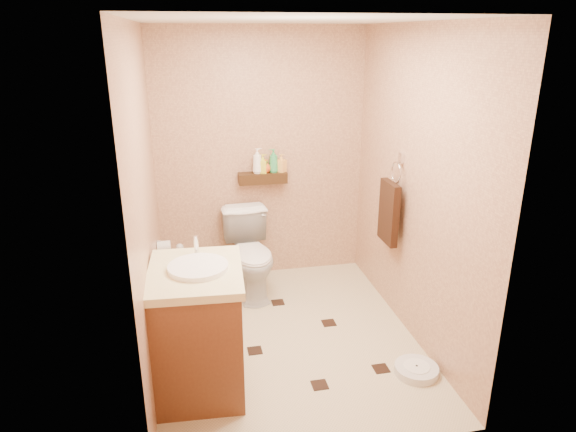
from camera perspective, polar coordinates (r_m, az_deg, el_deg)
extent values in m
plane|color=beige|center=(4.26, -0.09, -13.32)|extent=(2.50, 2.50, 0.00)
cube|color=tan|center=(4.94, -3.01, 6.51)|extent=(2.00, 0.04, 2.40)
cube|color=tan|center=(2.62, 5.41, -5.76)|extent=(2.00, 0.04, 2.40)
cube|color=tan|center=(3.69, -15.50, 1.26)|extent=(0.04, 2.50, 2.40)
cube|color=tan|center=(4.06, 13.90, 3.05)|extent=(0.04, 2.50, 2.40)
cube|color=silver|center=(3.58, -0.11, 20.95)|extent=(2.00, 2.50, 0.02)
cube|color=#35200E|center=(4.90, -2.83, 4.26)|extent=(0.46, 0.14, 0.10)
cube|color=black|center=(4.11, -3.70, -14.70)|extent=(0.11, 0.11, 0.01)
cube|color=black|center=(4.45, 4.55, -11.75)|extent=(0.11, 0.11, 0.01)
cube|color=black|center=(3.78, 3.53, -18.22)|extent=(0.11, 0.11, 0.01)
cube|color=black|center=(4.57, -7.35, -11.00)|extent=(0.11, 0.11, 0.01)
cube|color=black|center=(3.98, 10.28, -16.34)|extent=(0.11, 0.11, 0.01)
cube|color=black|center=(4.74, -1.13, -9.58)|extent=(0.11, 0.11, 0.01)
imported|color=white|center=(4.78, -4.13, -4.29)|extent=(0.48, 0.78, 0.77)
cube|color=brown|center=(3.58, -9.85, -12.73)|extent=(0.60, 0.72, 0.84)
cube|color=beige|center=(3.37, -10.29, -6.30)|extent=(0.64, 0.76, 0.05)
cylinder|color=white|center=(3.35, -9.95, -5.78)|extent=(0.39, 0.39, 0.05)
cylinder|color=silver|center=(3.54, -10.17, -3.14)|extent=(0.03, 0.03, 0.13)
cylinder|color=silver|center=(3.97, 14.07, -16.24)|extent=(0.40, 0.40, 0.06)
cylinder|color=white|center=(3.95, 14.11, -15.87)|extent=(0.19, 0.19, 0.01)
cylinder|color=#165B59|center=(5.10, -11.67, -7.12)|extent=(0.10, 0.10, 0.11)
cylinder|color=silver|center=(5.02, -11.83, -5.02)|extent=(0.02, 0.02, 0.32)
sphere|color=silver|center=(4.96, -11.95, -3.44)|extent=(0.07, 0.07, 0.07)
cube|color=silver|center=(4.23, 12.49, 6.34)|extent=(0.03, 0.06, 0.08)
torus|color=silver|center=(4.24, 11.94, 4.76)|extent=(0.02, 0.19, 0.19)
cube|color=black|center=(4.32, 11.14, 0.38)|extent=(0.06, 0.30, 0.52)
cylinder|color=silver|center=(4.50, -13.62, -3.39)|extent=(0.11, 0.11, 0.11)
cylinder|color=silver|center=(4.48, -14.19, -2.72)|extent=(0.04, 0.02, 0.02)
imported|color=white|center=(4.85, -3.44, 6.15)|extent=(0.10, 0.10, 0.24)
imported|color=gold|center=(4.87, -2.82, 5.85)|extent=(0.11, 0.11, 0.18)
imported|color=#CC4C18|center=(4.88, -2.50, 5.56)|extent=(0.14, 0.14, 0.13)
imported|color=#339A56|center=(4.88, -1.62, 6.17)|extent=(0.10, 0.10, 0.23)
imported|color=#EEAB4F|center=(4.90, -0.76, 5.92)|extent=(0.11, 0.11, 0.17)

